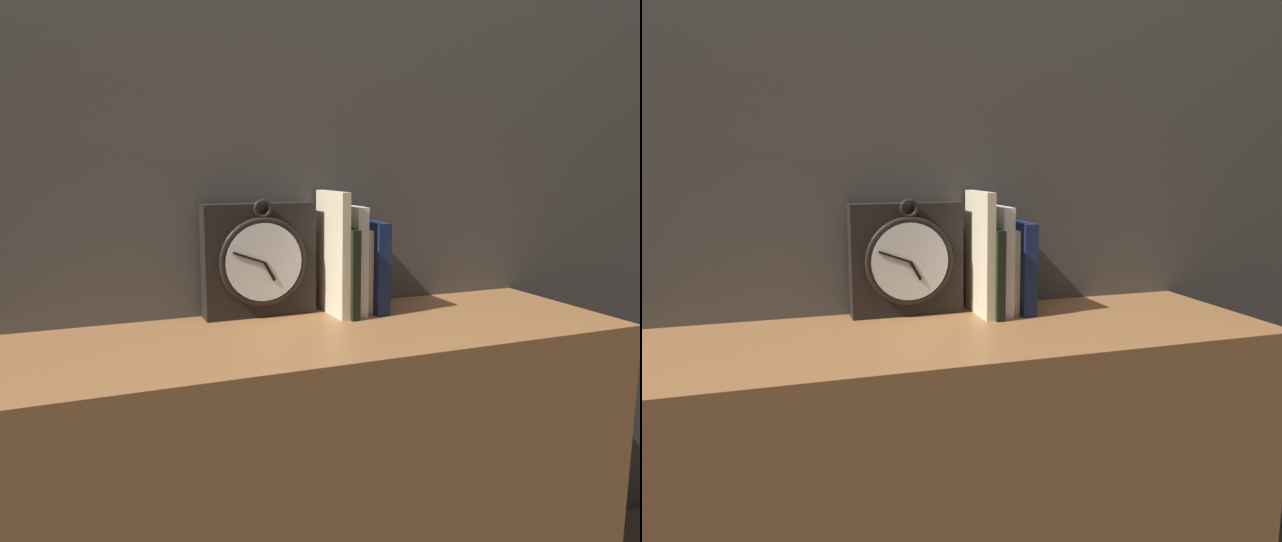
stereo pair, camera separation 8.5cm
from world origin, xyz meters
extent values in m
cube|color=#47423D|center=(0.00, 0.22, 1.30)|extent=(6.00, 0.05, 2.60)
cube|color=#936038|center=(0.00, 0.00, 0.36)|extent=(1.19, 0.39, 0.72)
cube|color=black|center=(-0.07, 0.16, 0.83)|extent=(0.23, 0.05, 0.23)
torus|color=black|center=(-0.07, 0.13, 0.83)|extent=(0.18, 0.01, 0.18)
cylinder|color=silver|center=(-0.07, 0.13, 0.83)|extent=(0.16, 0.01, 0.16)
cube|color=black|center=(-0.06, 0.12, 0.82)|extent=(0.03, 0.00, 0.04)
cube|color=black|center=(-0.10, 0.12, 0.85)|extent=(0.06, 0.00, 0.03)
torus|color=black|center=(-0.07, 0.13, 0.94)|extent=(0.04, 0.01, 0.04)
cube|color=beige|center=(0.08, 0.12, 0.85)|extent=(0.02, 0.14, 0.25)
cube|color=black|center=(0.09, 0.11, 0.81)|extent=(0.02, 0.15, 0.18)
cube|color=white|center=(0.12, 0.12, 0.83)|extent=(0.02, 0.13, 0.22)
cube|color=beige|center=(0.14, 0.13, 0.81)|extent=(0.01, 0.11, 0.17)
cube|color=#14214A|center=(0.16, 0.12, 0.81)|extent=(0.03, 0.13, 0.19)
camera|label=1|loc=(-0.43, -1.04, 1.03)|focal=35.00mm
camera|label=2|loc=(-0.35, -1.07, 1.03)|focal=35.00mm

